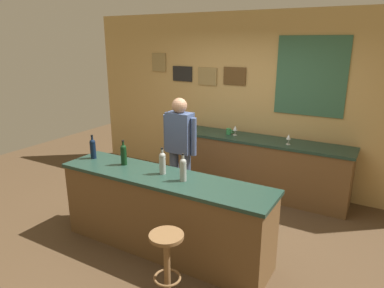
# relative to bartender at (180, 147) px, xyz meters

# --- Properties ---
(ground_plane) EXTENTS (10.00, 10.00, 0.00)m
(ground_plane) POSITION_rel_bartender_xyz_m (0.38, -0.58, -0.94)
(ground_plane) COLOR #4C3823
(back_wall) EXTENTS (6.00, 0.09, 2.80)m
(back_wall) POSITION_rel_bartender_xyz_m (0.40, 1.45, 0.48)
(back_wall) COLOR tan
(back_wall) RESTS_ON ground_plane
(bar_counter) EXTENTS (2.56, 0.60, 0.92)m
(bar_counter) POSITION_rel_bartender_xyz_m (0.38, -0.98, -0.47)
(bar_counter) COLOR brown
(bar_counter) RESTS_ON ground_plane
(side_counter) EXTENTS (2.78, 0.56, 0.90)m
(side_counter) POSITION_rel_bartender_xyz_m (0.78, 1.07, -0.48)
(side_counter) COLOR brown
(side_counter) RESTS_ON ground_plane
(bartender) EXTENTS (0.52, 0.21, 1.62)m
(bartender) POSITION_rel_bartender_xyz_m (0.00, 0.00, 0.00)
(bartender) COLOR #384766
(bartender) RESTS_ON ground_plane
(bar_stool) EXTENTS (0.32, 0.32, 0.68)m
(bar_stool) POSITION_rel_bartender_xyz_m (0.87, -1.63, -0.48)
(bar_stool) COLOR brown
(bar_stool) RESTS_ON ground_plane
(wine_bottle_a) EXTENTS (0.07, 0.07, 0.31)m
(wine_bottle_a) POSITION_rel_bartender_xyz_m (-0.72, -0.92, 0.12)
(wine_bottle_a) COLOR black
(wine_bottle_a) RESTS_ON bar_counter
(wine_bottle_b) EXTENTS (0.07, 0.07, 0.31)m
(wine_bottle_b) POSITION_rel_bartender_xyz_m (-0.22, -0.91, 0.12)
(wine_bottle_b) COLOR black
(wine_bottle_b) RESTS_ON bar_counter
(wine_bottle_c) EXTENTS (0.07, 0.07, 0.31)m
(wine_bottle_c) POSITION_rel_bartender_xyz_m (0.35, -0.92, 0.12)
(wine_bottle_c) COLOR #999E99
(wine_bottle_c) RESTS_ON bar_counter
(wine_bottle_d) EXTENTS (0.07, 0.07, 0.31)m
(wine_bottle_d) POSITION_rel_bartender_xyz_m (0.65, -0.98, 0.12)
(wine_bottle_d) COLOR #999E99
(wine_bottle_d) RESTS_ON bar_counter
(wine_glass_a) EXTENTS (0.07, 0.07, 0.16)m
(wine_glass_a) POSITION_rel_bartender_xyz_m (0.36, 1.08, 0.07)
(wine_glass_a) COLOR silver
(wine_glass_a) RESTS_ON side_counter
(wine_glass_b) EXTENTS (0.07, 0.07, 0.16)m
(wine_glass_b) POSITION_rel_bartender_xyz_m (1.24, 0.99, 0.07)
(wine_glass_b) COLOR silver
(wine_glass_b) RESTS_ON side_counter
(coffee_mug) EXTENTS (0.12, 0.08, 0.09)m
(coffee_mug) POSITION_rel_bartender_xyz_m (0.26, 1.08, 0.01)
(coffee_mug) COLOR #338C4C
(coffee_mug) RESTS_ON side_counter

